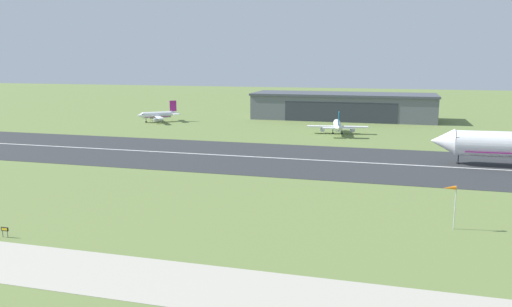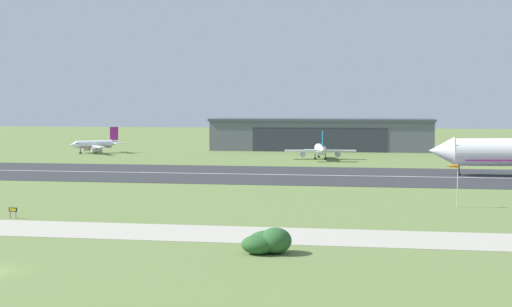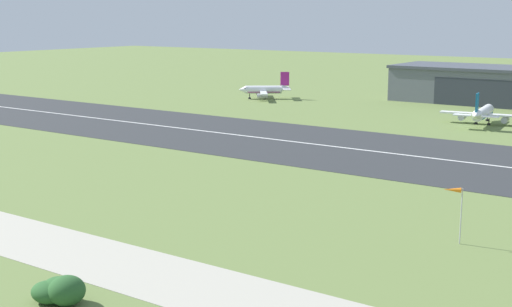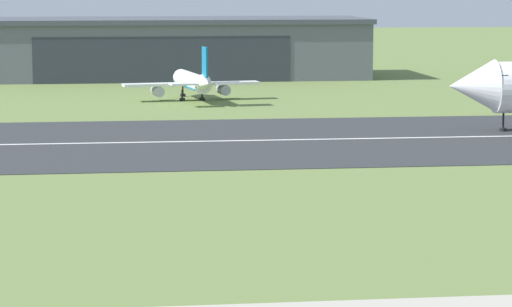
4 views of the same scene
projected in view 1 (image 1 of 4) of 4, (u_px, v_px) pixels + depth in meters
ground_plane at (152, 208)px, 86.52m from camera, size 757.51×757.51×0.00m
runway_strip at (237, 156)px, 133.07m from camera, size 517.51×42.67×0.06m
runway_centreline at (237, 156)px, 133.07m from camera, size 465.76×0.70×0.01m
taxiway_road at (55, 267)px, 61.89m from camera, size 388.13×11.22×0.05m
hangar_building at (343, 106)px, 214.79m from camera, size 77.25×25.05×11.11m
airplane_parked_west at (158, 115)px, 205.16m from camera, size 17.49×18.75×8.62m
airplane_parked_east at (338, 126)px, 171.76m from camera, size 21.01×21.46×8.60m
windsock_pole at (450, 191)px, 74.71m from camera, size 2.18×1.31×6.79m
runway_sign at (5, 230)px, 72.13m from camera, size 1.22×0.14×1.54m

